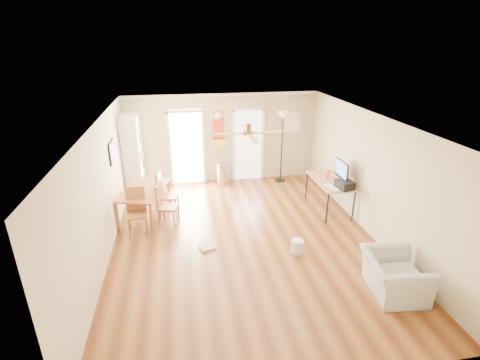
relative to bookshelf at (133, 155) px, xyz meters
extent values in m
plane|color=brown|center=(2.51, -3.05, -1.08)|extent=(7.00, 7.00, 0.00)
cube|color=red|center=(2.39, 0.43, 0.47)|extent=(0.46, 0.03, 1.10)
cube|color=white|center=(4.56, 0.42, 0.62)|extent=(0.50, 0.04, 0.60)
cube|color=black|center=(-0.21, -1.65, 0.62)|extent=(0.04, 0.66, 0.48)
cylinder|color=#B0AFB2|center=(2.43, 0.10, -0.76)|extent=(0.36, 0.36, 0.65)
cube|color=white|center=(4.71, -2.40, -0.29)|extent=(0.26, 0.44, 0.02)
cube|color=black|center=(4.96, -2.50, -0.20)|extent=(0.40, 0.44, 0.20)
cylinder|color=#FF5616|center=(4.81, -1.85, -0.19)|extent=(0.10, 0.10, 0.23)
cylinder|color=silver|center=(3.46, -3.70, -0.94)|extent=(0.25, 0.25, 0.28)
cube|color=#9B9A96|center=(1.69, -3.25, -1.06)|extent=(0.35, 0.31, 0.04)
imported|color=#B0AFAA|center=(4.66, -5.13, -0.75)|extent=(1.02, 1.14, 0.67)
camera|label=1|loc=(1.27, -9.52, 2.96)|focal=26.55mm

